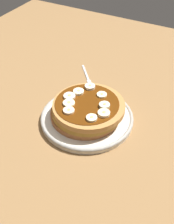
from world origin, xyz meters
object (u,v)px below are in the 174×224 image
at_px(fork, 87,76).
at_px(banana_slice_8, 90,87).
at_px(plate, 87,118).
at_px(banana_slice_5, 69,111).
at_px(pancake_stack, 86,110).
at_px(banana_slice_7, 69,103).
at_px(banana_slice_2, 79,92).
at_px(banana_slice_3, 102,95).
at_px(banana_slice_4, 92,118).
at_px(banana_slice_1, 104,106).
at_px(banana_slice_6, 70,96).
at_px(banana_slice_0, 104,113).

bearing_deg(fork, banana_slice_8, 121.43).
distance_m(plate, banana_slice_5, 0.08).
xyz_separation_m(pancake_stack, banana_slice_7, (0.04, 0.02, 0.03)).
xyz_separation_m(banana_slice_7, banana_slice_8, (-0.02, -0.09, 0.00)).
bearing_deg(pancake_stack, banana_slice_2, -37.14).
bearing_deg(banana_slice_7, fork, -74.16).
bearing_deg(banana_slice_3, banana_slice_4, 101.50).
distance_m(pancake_stack, banana_slice_1, 0.06).
relative_size(banana_slice_2, banana_slice_7, 0.94).
xyz_separation_m(pancake_stack, banana_slice_4, (-0.04, 0.05, 0.03)).
bearing_deg(banana_slice_3, fork, -49.14).
xyz_separation_m(plate, banana_slice_1, (-0.05, -0.01, 0.06)).
relative_size(plate, banana_slice_5, 8.72).
bearing_deg(fork, banana_slice_7, 105.84).
bearing_deg(banana_slice_4, fork, -59.36).
bearing_deg(banana_slice_5, banana_slice_2, -77.87).
relative_size(banana_slice_5, banana_slice_8, 1.00).
height_order(plate, banana_slice_1, banana_slice_1).
relative_size(banana_slice_6, banana_slice_8, 1.11).
bearing_deg(banana_slice_0, fork, -52.40).
xyz_separation_m(banana_slice_1, banana_slice_6, (0.10, 0.01, -0.00)).
xyz_separation_m(banana_slice_1, banana_slice_2, (0.09, -0.02, -0.00)).
relative_size(banana_slice_1, banana_slice_5, 0.97).
bearing_deg(banana_slice_5, banana_slice_7, -59.52).
height_order(banana_slice_6, fork, banana_slice_6).
bearing_deg(banana_slice_8, pancake_stack, 110.06).
xyz_separation_m(banana_slice_2, fork, (0.06, -0.16, -0.06)).
relative_size(banana_slice_0, banana_slice_2, 1.06).
bearing_deg(banana_slice_0, banana_slice_1, -66.90).
bearing_deg(banana_slice_7, banana_slice_0, -176.12).
xyz_separation_m(banana_slice_0, banana_slice_8, (0.09, -0.08, 0.00)).
distance_m(banana_slice_5, banana_slice_8, 0.12).
bearing_deg(banana_slice_1, plate, 10.51).
bearing_deg(banana_slice_0, pancake_stack, -16.32).
xyz_separation_m(banana_slice_0, banana_slice_1, (0.01, -0.03, 0.00)).
xyz_separation_m(plate, banana_slice_2, (0.04, -0.03, 0.06)).
bearing_deg(banana_slice_5, fork, -72.44).
height_order(banana_slice_2, banana_slice_8, banana_slice_8).
height_order(banana_slice_4, banana_slice_8, banana_slice_8).
bearing_deg(pancake_stack, banana_slice_1, -167.74).
bearing_deg(pancake_stack, banana_slice_4, 130.71).
xyz_separation_m(plate, banana_slice_3, (-0.02, -0.05, 0.05)).
bearing_deg(banana_slice_0, plate, -18.15).
relative_size(banana_slice_1, banana_slice_6, 0.88).
bearing_deg(banana_slice_4, banana_slice_1, -97.07).
xyz_separation_m(banana_slice_6, banana_slice_7, (-0.01, 0.03, -0.00)).
distance_m(pancake_stack, banana_slice_4, 0.07).
distance_m(plate, banana_slice_0, 0.08).
bearing_deg(banana_slice_6, banana_slice_3, -147.75).
bearing_deg(banana_slice_1, banana_slice_8, -37.65).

